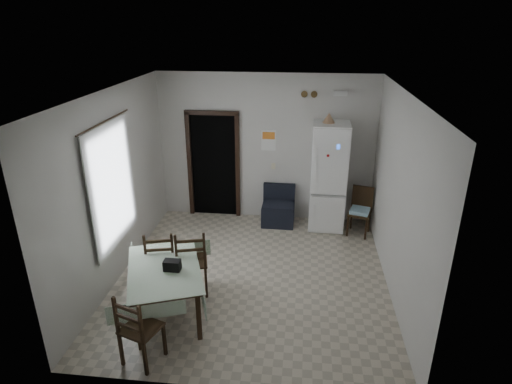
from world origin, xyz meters
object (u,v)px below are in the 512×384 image
object	(u,v)px
dining_table	(166,291)
dining_chair_far_right	(191,260)
corner_chair	(360,212)
navy_seat	(278,206)
dining_chair_far_left	(162,259)
dining_chair_near_head	(141,327)
fridge	(328,177)

from	to	relation	value
dining_table	dining_chair_far_right	distance (m)	0.63
corner_chair	dining_table	bearing A→B (deg)	-119.91
navy_seat	dining_chair_far_left	size ratio (longest dim) A/B	0.74
corner_chair	dining_chair_far_left	world-z (taller)	dining_chair_far_left
dining_chair_near_head	dining_chair_far_right	bearing A→B (deg)	-79.89
dining_chair_near_head	dining_chair_far_left	bearing A→B (deg)	-62.07
dining_table	dining_chair_far_right	xyz separation A→B (m)	(0.22, 0.57, 0.16)
fridge	dining_chair_far_left	world-z (taller)	fridge
navy_seat	dining_chair_far_left	distance (m)	2.89
navy_seat	dining_table	distance (m)	3.27
navy_seat	corner_chair	xyz separation A→B (m)	(1.54, -0.28, 0.07)
dining_chair_far_right	dining_chair_far_left	bearing A→B (deg)	-14.62
dining_chair_near_head	fridge	bearing A→B (deg)	-101.37
dining_chair_far_right	corner_chair	bearing A→B (deg)	-156.08
fridge	dining_chair_far_left	bearing A→B (deg)	-134.98
dining_table	dining_chair_far_left	bearing A→B (deg)	92.24
fridge	dining_chair_far_right	world-z (taller)	fridge
dining_table	dining_chair_near_head	bearing A→B (deg)	-111.84
navy_seat	dining_chair_far_right	xyz separation A→B (m)	(-1.13, -2.42, 0.15)
dining_table	dining_chair_near_head	size ratio (longest dim) A/B	1.46
dining_table	fridge	bearing A→B (deg)	32.16
navy_seat	dining_chair_far_left	xyz separation A→B (m)	(-1.58, -2.42, 0.13)
corner_chair	dining_chair_far_right	xyz separation A→B (m)	(-2.67, -2.14, 0.08)
corner_chair	dining_chair_far_left	distance (m)	3.79
navy_seat	dining_table	world-z (taller)	navy_seat
dining_chair_far_right	dining_chair_near_head	xyz separation A→B (m)	(-0.24, -1.44, -0.05)
navy_seat	dining_table	xyz separation A→B (m)	(-1.34, -2.98, -0.01)
fridge	dining_chair_far_left	xyz separation A→B (m)	(-2.52, -2.42, -0.52)
dining_table	dining_chair_far_left	xyz separation A→B (m)	(-0.24, 0.56, 0.15)
dining_chair_far_left	fridge	bearing A→B (deg)	-149.38
dining_chair_far_left	dining_chair_near_head	xyz separation A→B (m)	(0.21, -1.44, -0.03)
fridge	dining_table	size ratio (longest dim) A/B	1.46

